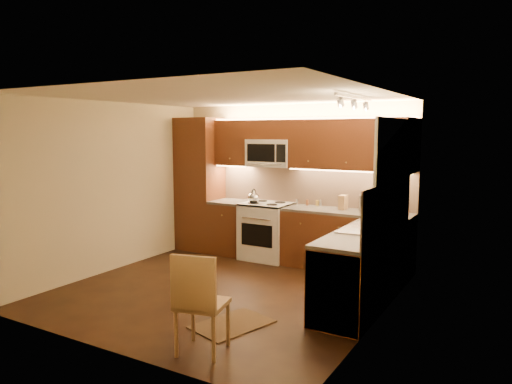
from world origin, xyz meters
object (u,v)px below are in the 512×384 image
Objects in this scene: sink at (367,223)px; knife_block at (343,202)px; dining_chair at (202,301)px; kettle at (253,196)px; toaster_oven at (374,203)px; soap_bottle at (395,212)px; stove at (267,231)px; microwave at (271,153)px.

knife_block reaches higher than sink.
knife_block is at bearing 74.34° from dining_chair.
kettle is 0.56× the size of toaster_oven.
knife_block is 3.39m from dining_chair.
soap_bottle is at bearing -65.08° from toaster_oven.
dining_chair is at bearing -72.94° from kettle.
dining_chair is at bearing -90.87° from knife_block.
kettle reaches higher than dining_chair.
dining_chair is (-0.91, -2.11, -0.49)m from sink.
soap_bottle is (0.89, -0.45, -0.01)m from knife_block.
dining_chair is (-1.05, -2.90, -0.51)m from soap_bottle.
dining_chair is (-0.16, -3.35, -0.52)m from knife_block.
toaster_oven is 3.46m from dining_chair.
stove is 2.23m from soap_bottle.
stove is at bearing 24.54° from kettle.
sink is 2.06× the size of toaster_oven.
knife_block is at bearing 5.34° from stove.
kettle is 1.91m from toaster_oven.
kettle is 2.33m from soap_bottle.
knife_block is 0.22× the size of dining_chair.
kettle is at bearing -150.30° from stove.
toaster_oven is 0.63m from soap_bottle.
kettle reaches higher than knife_block.
kettle is 1.45m from knife_block.
toaster_oven is at bearing 103.18° from sink.
sink is at bearing -90.88° from soap_bottle.
stove is at bearing -90.00° from microwave.
dining_chair is at bearing -72.06° from microwave.
knife_block is at bearing 121.27° from sink.
knife_block reaches higher than dining_chair.
knife_block is at bearing 163.79° from toaster_oven.
microwave is 3.27× the size of kettle.
toaster_oven is 0.46m from knife_block.
sink is at bearing -30.13° from kettle.
microwave is (0.00, 0.14, 1.26)m from stove.
toaster_oven is 2.07× the size of soap_bottle.
dining_chair is (1.09, -3.23, 0.03)m from stove.
sink is 1.29m from toaster_oven.
sink is 1.45m from knife_block.
microwave reaches higher than sink.
knife_block is (-0.75, 1.24, 0.03)m from sink.
kettle is (-0.19, -0.24, -0.68)m from microwave.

